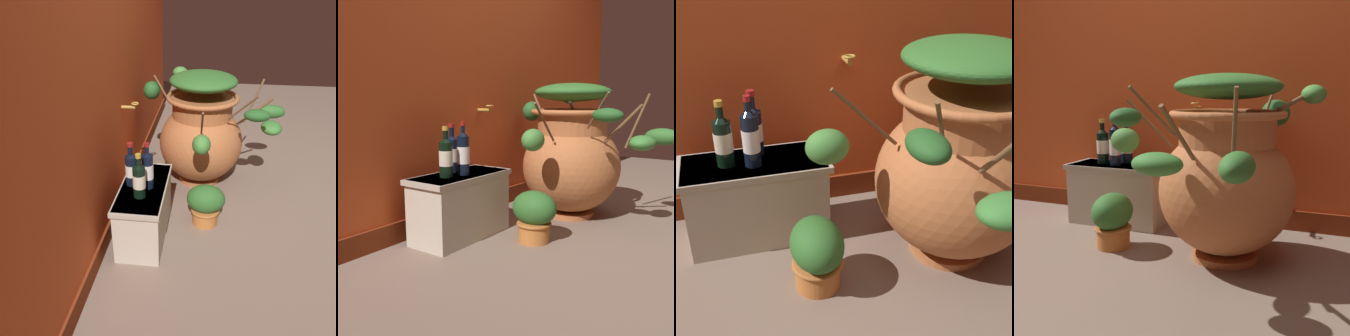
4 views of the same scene
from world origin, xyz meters
TOP-DOWN VIEW (x-y plane):
  - ground_plane at (0.00, 0.00)m, footprint 7.00×7.00m
  - back_wall at (0.00, 1.20)m, footprint 4.40×0.33m
  - terracotta_urn at (0.35, 0.52)m, footprint 1.09×1.19m
  - stone_ledge at (-0.45, 0.86)m, footprint 0.65×0.30m
  - wine_bottle_left at (-0.57, 0.86)m, footprint 0.08×0.08m
  - wine_bottle_middle at (-0.46, 0.83)m, footprint 0.07×0.07m
  - wine_bottle_right at (-0.43, 0.94)m, footprint 0.08×0.08m
  - potted_shrub at (-0.27, 0.45)m, footprint 0.21×0.27m

SIDE VIEW (x-z plane):
  - ground_plane at x=0.00m, z-range 0.00..0.00m
  - potted_shrub at x=-0.27m, z-range 0.01..0.32m
  - stone_ledge at x=-0.45m, z-range 0.01..0.41m
  - terracotta_urn at x=0.35m, z-range -0.02..0.92m
  - wine_bottle_left at x=-0.57m, z-range 0.37..0.66m
  - wine_bottle_right at x=-0.43m, z-range 0.37..0.67m
  - wine_bottle_middle at x=-0.46m, z-range 0.37..0.68m
  - back_wall at x=0.00m, z-range -0.01..2.59m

